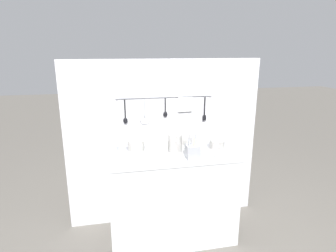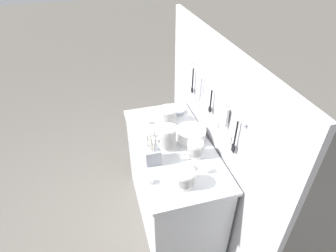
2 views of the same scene
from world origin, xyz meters
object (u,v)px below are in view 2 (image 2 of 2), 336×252
(cup_edge_near, at_px, (208,170))
(cup_beside_plates, at_px, (189,167))
(bowl_stack_back_corner, at_px, (168,138))
(cup_edge_far, at_px, (150,135))
(cup_front_left, at_px, (147,122))
(cup_back_left, at_px, (155,140))
(cup_mid_row, at_px, (150,181))
(bowl_stack_nested_right, at_px, (168,115))
(bowl_stack_tall_left, at_px, (184,178))
(bowl_stack_wide_centre, at_px, (195,149))
(steel_mixing_bowl, at_px, (178,111))
(cutlery_caddy, at_px, (152,155))
(plate_stack, at_px, (191,134))

(cup_edge_near, xyz_separation_m, cup_beside_plates, (-0.06, -0.12, 0.00))
(bowl_stack_back_corner, xyz_separation_m, cup_beside_plates, (0.28, 0.08, -0.08))
(cup_edge_far, xyz_separation_m, cup_front_left, (-0.20, 0.02, 0.00))
(cup_back_left, relative_size, cup_edge_near, 1.00)
(cup_mid_row, bearing_deg, cup_edge_near, 89.12)
(bowl_stack_nested_right, xyz_separation_m, cup_back_left, (0.26, -0.18, -0.05))
(bowl_stack_nested_right, bearing_deg, cup_edge_near, 8.76)
(bowl_stack_tall_left, bearing_deg, bowl_stack_wide_centre, 146.28)
(cup_back_left, xyz_separation_m, cup_mid_row, (0.43, -0.14, 0.00))
(steel_mixing_bowl, bearing_deg, cutlery_caddy, -33.18)
(cup_back_left, distance_m, cup_edge_near, 0.52)
(cup_beside_plates, bearing_deg, cutlery_caddy, -123.63)
(cup_front_left, bearing_deg, cup_mid_row, -10.58)
(cup_beside_plates, bearing_deg, cup_front_left, -165.37)
(steel_mixing_bowl, height_order, cup_back_left, cup_back_left)
(bowl_stack_nested_right, relative_size, cup_front_left, 3.05)
(bowl_stack_back_corner, height_order, cup_edge_near, bowl_stack_back_corner)
(cutlery_caddy, xyz_separation_m, cup_back_left, (-0.22, 0.07, -0.05))
(steel_mixing_bowl, bearing_deg, cup_mid_row, -29.32)
(bowl_stack_back_corner, bearing_deg, plate_stack, 104.87)
(bowl_stack_tall_left, distance_m, cup_front_left, 0.79)
(cup_mid_row, bearing_deg, bowl_stack_nested_right, 154.97)
(bowl_stack_nested_right, xyz_separation_m, cup_edge_near, (0.69, 0.11, -0.05))
(cutlery_caddy, bearing_deg, cup_front_left, 172.27)
(plate_stack, xyz_separation_m, steel_mixing_bowl, (-0.41, 0.01, -0.03))
(steel_mixing_bowl, height_order, cup_edge_far, cup_edge_far)
(cup_back_left, bearing_deg, bowl_stack_back_corner, 41.40)
(bowl_stack_nested_right, bearing_deg, steel_mixing_bowl, 131.60)
(bowl_stack_nested_right, relative_size, cup_beside_plates, 3.05)
(cup_front_left, bearing_deg, bowl_stack_wide_centre, 26.98)
(cup_back_left, bearing_deg, cup_mid_row, -18.04)
(cup_edge_near, relative_size, cup_beside_plates, 1.00)
(cup_edge_near, distance_m, cup_edge_far, 0.60)
(cup_edge_far, bearing_deg, bowl_stack_wide_centre, 40.91)
(cup_edge_far, height_order, cup_beside_plates, same)
(bowl_stack_nested_right, distance_m, cup_edge_near, 0.70)
(bowl_stack_back_corner, xyz_separation_m, bowl_stack_nested_right, (-0.35, 0.10, -0.03))
(bowl_stack_back_corner, bearing_deg, cup_beside_plates, 15.88)
(cutlery_caddy, height_order, cup_back_left, cutlery_caddy)
(bowl_stack_tall_left, bearing_deg, bowl_stack_nested_right, 172.71)
(bowl_stack_tall_left, bearing_deg, cup_mid_row, -108.94)
(bowl_stack_tall_left, xyz_separation_m, bowl_stack_nested_right, (-0.76, 0.10, 0.01))
(cup_edge_near, bearing_deg, cup_back_left, -146.62)
(cup_edge_far, bearing_deg, bowl_stack_back_corner, 31.11)
(bowl_stack_tall_left, relative_size, plate_stack, 0.58)
(bowl_stack_back_corner, bearing_deg, cup_back_left, -138.60)
(bowl_stack_nested_right, distance_m, bowl_stack_wide_centre, 0.50)
(plate_stack, distance_m, cutlery_caddy, 0.41)
(plate_stack, relative_size, cup_back_left, 4.81)
(bowl_stack_tall_left, bearing_deg, cup_edge_near, 108.90)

